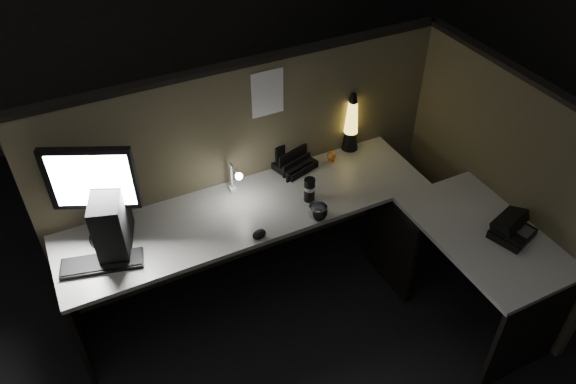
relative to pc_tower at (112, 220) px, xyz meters
name	(u,v)px	position (x,y,z in m)	size (l,w,h in m)	color
floor	(313,346)	(0.93, -0.65, -0.92)	(6.00, 6.00, 0.00)	black
room_shell	(324,129)	(0.93, -0.65, 0.70)	(6.00, 6.00, 6.00)	silver
partition_back	(249,170)	(0.93, 0.28, -0.17)	(2.66, 0.06, 1.50)	brown
partition_right	(494,185)	(2.26, -0.55, -0.17)	(0.06, 1.66, 1.50)	brown
desk	(323,246)	(1.11, -0.40, -0.34)	(2.60, 1.60, 0.73)	#A6A49D
pc_tower	(112,220)	(0.00, 0.00, 0.00)	(0.16, 0.36, 0.37)	black
monitor	(93,187)	(-0.04, 0.09, 0.18)	(0.45, 0.24, 0.62)	black
keyboard	(102,263)	(-0.11, -0.12, -0.18)	(0.44, 0.15, 0.02)	black
mouse	(259,234)	(0.74, -0.30, -0.17)	(0.09, 0.07, 0.04)	black
clip_lamp	(235,180)	(0.76, 0.09, -0.05)	(0.04, 0.18, 0.23)	white
organizer	(293,162)	(1.21, 0.21, -0.14)	(0.29, 0.27, 0.18)	black
lava_lamp	(351,126)	(1.66, 0.23, -0.01)	(0.11, 0.11, 0.43)	black
travel_mug	(309,190)	(1.15, -0.14, -0.11)	(0.07, 0.07, 0.16)	black
steel_mug	(318,212)	(1.12, -0.31, -0.14)	(0.12, 0.12, 0.10)	#B5B5BC
figurine	(332,155)	(1.47, 0.14, -0.14)	(0.06, 0.06, 0.06)	orange
pinned_paper	(268,93)	(1.06, 0.24, 0.39)	(0.21, 0.00, 0.30)	white
desk_phone	(511,229)	(2.04, -0.92, -0.14)	(0.27, 0.27, 0.14)	black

